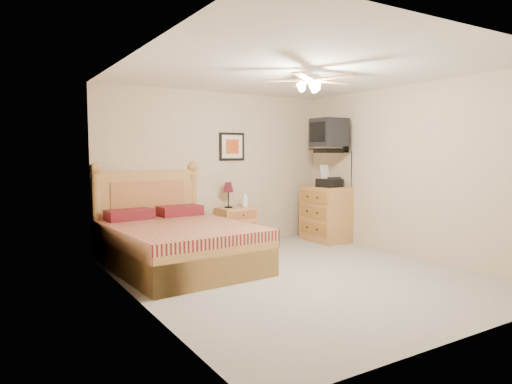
{
  "coord_description": "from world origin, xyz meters",
  "views": [
    {
      "loc": [
        -3.36,
        -4.45,
        1.53
      ],
      "look_at": [
        -0.07,
        0.9,
        0.98
      ],
      "focal_mm": 32.0,
      "sensor_mm": 36.0,
      "label": 1
    }
  ],
  "objects": [
    {
      "name": "floor",
      "position": [
        0.0,
        0.0,
        0.0
      ],
      "size": [
        4.5,
        4.5,
        0.0
      ],
      "primitive_type": "plane",
      "color": "gray",
      "rests_on": "ground"
    },
    {
      "name": "ceiling",
      "position": [
        0.0,
        0.0,
        2.5
      ],
      "size": [
        4.0,
        4.5,
        0.04
      ],
      "primitive_type": "cube",
      "color": "white",
      "rests_on": "ground"
    },
    {
      "name": "wall_back",
      "position": [
        0.0,
        2.25,
        1.25
      ],
      "size": [
        4.0,
        0.04,
        2.5
      ],
      "primitive_type": "cube",
      "color": "tan",
      "rests_on": "ground"
    },
    {
      "name": "wall_front",
      "position": [
        0.0,
        -2.25,
        1.25
      ],
      "size": [
        4.0,
        0.04,
        2.5
      ],
      "primitive_type": "cube",
      "color": "tan",
      "rests_on": "ground"
    },
    {
      "name": "wall_left",
      "position": [
        -2.0,
        0.0,
        1.25
      ],
      "size": [
        0.04,
        4.5,
        2.5
      ],
      "primitive_type": "cube",
      "color": "tan",
      "rests_on": "ground"
    },
    {
      "name": "wall_right",
      "position": [
        2.0,
        0.0,
        1.25
      ],
      "size": [
        0.04,
        4.5,
        2.5
      ],
      "primitive_type": "cube",
      "color": "tan",
      "rests_on": "ground"
    },
    {
      "name": "bed",
      "position": [
        -1.12,
        1.12,
        0.7
      ],
      "size": [
        1.77,
        2.25,
        1.39
      ],
      "primitive_type": null,
      "rotation": [
        0.0,
        0.0,
        0.06
      ],
      "color": "#BA8044",
      "rests_on": "ground"
    },
    {
      "name": "nightstand",
      "position": [
        0.22,
        2.0,
        0.31
      ],
      "size": [
        0.59,
        0.45,
        0.63
      ],
      "primitive_type": "cube",
      "rotation": [
        0.0,
        0.0,
        0.03
      ],
      "color": "tan",
      "rests_on": "ground"
    },
    {
      "name": "table_lamp",
      "position": [
        0.12,
        2.07,
        0.83
      ],
      "size": [
        0.26,
        0.26,
        0.42
      ],
      "primitive_type": null,
      "rotation": [
        0.0,
        0.0,
        0.18
      ],
      "color": "#51101C",
      "rests_on": "nightstand"
    },
    {
      "name": "lotion_bottle",
      "position": [
        0.37,
        1.97,
        0.75
      ],
      "size": [
        0.12,
        0.12,
        0.26
      ],
      "primitive_type": "imported",
      "rotation": [
        0.0,
        0.0,
        0.23
      ],
      "color": "white",
      "rests_on": "nightstand"
    },
    {
      "name": "framed_picture",
      "position": [
        0.27,
        2.23,
        1.62
      ],
      "size": [
        0.46,
        0.04,
        0.46
      ],
      "primitive_type": "cube",
      "color": "black",
      "rests_on": "wall_back"
    },
    {
      "name": "dresser",
      "position": [
        1.73,
        1.54,
        0.47
      ],
      "size": [
        0.56,
        0.8,
        0.94
      ],
      "primitive_type": "cube",
      "rotation": [
        0.0,
        0.0,
        -0.01
      ],
      "color": "#AA7237",
      "rests_on": "ground"
    },
    {
      "name": "fax_machine",
      "position": [
        1.7,
        1.43,
        1.13
      ],
      "size": [
        0.39,
        0.41,
        0.37
      ],
      "primitive_type": null,
      "rotation": [
        0.0,
        0.0,
        0.12
      ],
      "color": "black",
      "rests_on": "dresser"
    },
    {
      "name": "magazine_lower",
      "position": [
        1.74,
        1.87,
        0.95
      ],
      "size": [
        0.28,
        0.32,
        0.03
      ],
      "primitive_type": "imported",
      "rotation": [
        0.0,
        0.0,
        0.32
      ],
      "color": "#B3A38E",
      "rests_on": "dresser"
    },
    {
      "name": "magazine_upper",
      "position": [
        1.74,
        1.87,
        0.98
      ],
      "size": [
        0.21,
        0.27,
        0.02
      ],
      "primitive_type": "imported",
      "rotation": [
        0.0,
        0.0,
        -0.11
      ],
      "color": "tan",
      "rests_on": "magazine_lower"
    },
    {
      "name": "wall_tv",
      "position": [
        1.75,
        1.34,
        1.81
      ],
      "size": [
        0.56,
        0.46,
        0.58
      ],
      "primitive_type": null,
      "color": "black",
      "rests_on": "wall_right"
    },
    {
      "name": "ceiling_fan",
      "position": [
        0.0,
        -0.2,
        2.36
      ],
      "size": [
        1.14,
        1.14,
        0.28
      ],
      "primitive_type": null,
      "color": "silver",
      "rests_on": "ceiling"
    }
  ]
}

